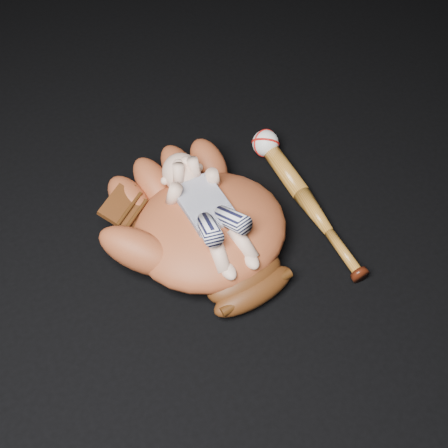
# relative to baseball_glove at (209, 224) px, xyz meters

# --- Properties ---
(baseball_glove) EXTENTS (0.52, 0.58, 0.17)m
(baseball_glove) POSITION_rel_baseball_glove_xyz_m (0.00, 0.00, 0.00)
(baseball_glove) COLOR maroon
(baseball_glove) RESTS_ON ground
(newborn_baby) EXTENTS (0.17, 0.36, 0.14)m
(newborn_baby) POSITION_rel_baseball_glove_xyz_m (0.00, -0.00, 0.05)
(newborn_baby) COLOR #D8A78B
(newborn_baby) RESTS_ON baseball_glove
(baseball_bat) EXTENTS (0.07, 0.52, 0.05)m
(baseball_bat) POSITION_rel_baseball_glove_xyz_m (0.28, -0.01, -0.06)
(baseball_bat) COLOR #9E611E
(baseball_bat) RESTS_ON ground
(baseball) EXTENTS (0.09, 0.09, 0.07)m
(baseball) POSITION_rel_baseball_glove_xyz_m (0.28, 0.22, -0.05)
(baseball) COLOR white
(baseball) RESTS_ON ground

